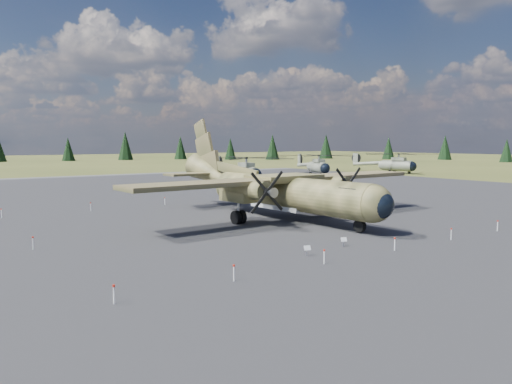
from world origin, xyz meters
TOP-DOWN VIEW (x-y plane):
  - ground at (0.00, 0.00)m, footprint 500.00×500.00m
  - apron at (0.00, 10.00)m, footprint 120.00×120.00m
  - transport_plane at (4.26, 1.62)m, footprint 30.03×27.27m
  - helicopter_near at (22.01, 33.09)m, footprint 19.09×21.30m
  - helicopter_mid at (46.48, 42.61)m, footprint 20.79×21.16m
  - helicopter_far at (65.20, 37.73)m, footprint 21.15×21.96m
  - info_placard_left at (-3.47, -11.44)m, footprint 0.44×0.27m
  - info_placard_right at (0.26, -10.78)m, footprint 0.43×0.27m
  - barrier_fence at (-0.46, -0.08)m, footprint 33.12×29.62m
  - treeline at (4.68, -0.10)m, footprint 336.80×333.34m

SIDE VIEW (x-z plane):
  - ground at x=0.00m, z-range 0.00..0.00m
  - apron at x=0.00m, z-range -0.02..0.02m
  - info_placard_right at x=0.26m, z-range 0.10..0.73m
  - info_placard_left at x=-3.47m, z-range 0.11..0.76m
  - barrier_fence at x=-0.46m, z-range 0.08..0.93m
  - transport_plane at x=4.26m, z-range -2.11..7.79m
  - helicopter_mid at x=46.48m, z-range 0.89..5.12m
  - helicopter_far at x=65.20m, z-range 0.92..5.29m
  - helicopter_near at x=22.01m, z-range 0.93..5.35m
  - treeline at x=4.68m, z-range -0.74..10.19m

